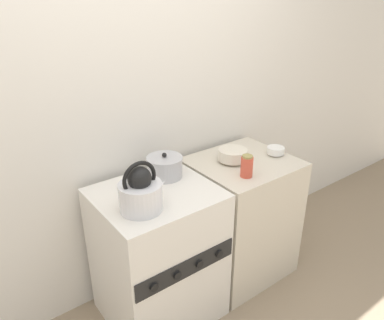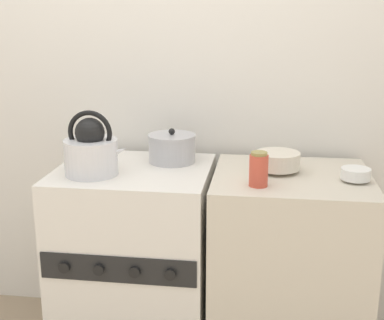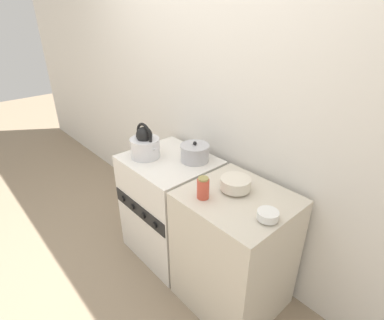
{
  "view_description": "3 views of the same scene",
  "coord_description": "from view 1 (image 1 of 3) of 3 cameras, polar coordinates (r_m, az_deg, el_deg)",
  "views": [
    {
      "loc": [
        -0.9,
        -1.24,
        1.87
      ],
      "look_at": [
        0.27,
        0.32,
        0.96
      ],
      "focal_mm": 35.0,
      "sensor_mm": 36.0,
      "label": 1
    },
    {
      "loc": [
        0.55,
        -1.83,
        1.5
      ],
      "look_at": [
        0.26,
        0.27,
        0.91
      ],
      "focal_mm": 50.0,
      "sensor_mm": 36.0,
      "label": 2
    },
    {
      "loc": [
        1.58,
        -0.9,
        1.85
      ],
      "look_at": [
        0.3,
        0.25,
        0.97
      ],
      "focal_mm": 28.0,
      "sensor_mm": 36.0,
      "label": 3
    }
  ],
  "objects": [
    {
      "name": "wall_back",
      "position": [
        2.19,
        -11.12,
        8.02
      ],
      "size": [
        7.0,
        0.06,
        2.5
      ],
      "color": "silver",
      "rests_on": "ground_plane"
    },
    {
      "name": "stove",
      "position": [
        2.29,
        -5.14,
        -14.24
      ],
      "size": [
        0.65,
        0.6,
        0.86
      ],
      "color": "silver",
      "rests_on": "ground_plane"
    },
    {
      "name": "counter",
      "position": [
        2.63,
        7.33,
        -8.62
      ],
      "size": [
        0.64,
        0.58,
        0.85
      ],
      "color": "beige",
      "rests_on": "ground_plane"
    },
    {
      "name": "kettle",
      "position": [
        1.86,
        -7.81,
        -4.85
      ],
      "size": [
        0.27,
        0.22,
        0.26
      ],
      "color": "silver",
      "rests_on": "stove"
    },
    {
      "name": "cooking_pot",
      "position": [
        2.18,
        -4.18,
        -1.03
      ],
      "size": [
        0.21,
        0.21,
        0.15
      ],
      "color": "#B2B2B7",
      "rests_on": "stove"
    },
    {
      "name": "enamel_bowl",
      "position": [
        2.39,
        6.22,
        0.81
      ],
      "size": [
        0.18,
        0.18,
        0.08
      ],
      "color": "beige",
      "rests_on": "counter"
    },
    {
      "name": "small_ceramic_bowl",
      "position": [
        2.54,
        12.63,
        1.43
      ],
      "size": [
        0.11,
        0.11,
        0.05
      ],
      "color": "white",
      "rests_on": "counter"
    },
    {
      "name": "storage_jar",
      "position": [
        2.2,
        8.35,
        -0.95
      ],
      "size": [
        0.07,
        0.07,
        0.13
      ],
      "color": "#CC4C38",
      "rests_on": "counter"
    }
  ]
}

